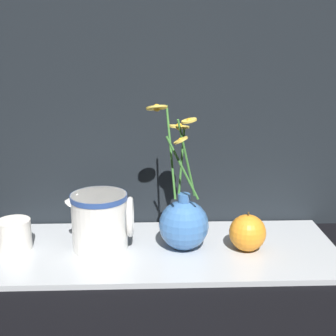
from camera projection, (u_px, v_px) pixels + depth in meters
name	position (u px, v px, depth m)	size (l,w,h in m)	color
ground_plane	(161.00, 253.00, 1.08)	(6.00, 6.00, 0.00)	black
shelf	(161.00, 251.00, 1.08)	(0.81, 0.32, 0.01)	#B2B7BC
backdrop_wall	(159.00, 7.00, 1.10)	(1.31, 0.02, 1.10)	black
vase_with_flowers	(184.00, 221.00, 1.06)	(0.15, 0.14, 0.34)	#3F72B7
yellow_mug	(13.00, 235.00, 1.07)	(0.09, 0.08, 0.07)	silver
ceramic_pitcher	(101.00, 219.00, 1.06)	(0.15, 0.13, 0.14)	white
orange_fruit	(248.00, 233.00, 1.06)	(0.08, 0.08, 0.09)	orange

